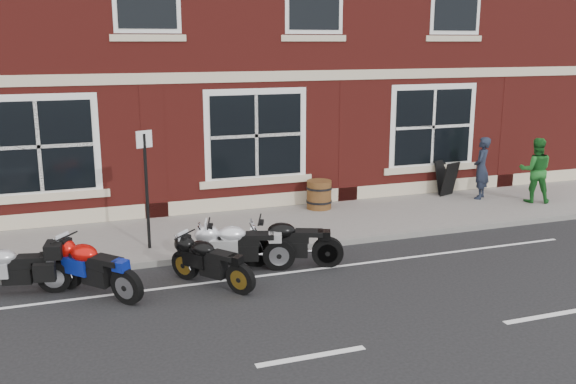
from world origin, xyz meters
The scene contains 13 objects.
ground centered at (0.00, 0.00, 0.00)m, with size 80.00×80.00×0.00m, color black.
sidewalk centered at (0.00, 3.00, 0.06)m, with size 30.00×3.00×0.12m, color slate.
kerb centered at (0.00, 1.42, 0.06)m, with size 30.00×0.16×0.12m, color slate.
moto_touring_silver centered at (-3.98, 0.81, 0.49)m, with size 1.83×0.57×1.21m.
moto_sport_red centered at (-2.65, 0.28, 0.52)m, with size 1.41×1.61×0.91m.
moto_sport_black centered at (-0.69, 0.05, 0.48)m, with size 1.19×1.55×0.83m.
moto_sport_silver centered at (-0.01, 0.63, 0.52)m, with size 1.94×0.70×0.90m.
moto_naked_black centered at (0.94, 0.53, 0.51)m, with size 1.88×0.87×0.89m.
pedestrian_left centered at (7.44, 3.53, 0.95)m, with size 0.60×0.40×1.66m, color #1A202E.
pedestrian_right centered at (8.53, 2.74, 0.97)m, with size 0.82×0.64×1.69m, color #1B6021.
a_board_sign centered at (6.82, 4.20, 0.59)m, with size 0.56×0.37×0.94m, color black, non-canonical shape.
barrel_planter centered at (2.97, 3.99, 0.48)m, with size 0.65×0.65×0.72m.
parking_sign centered at (-1.49, 2.20, 1.51)m, with size 0.32×0.15×2.41m.
Camera 1 is at (-3.01, -10.48, 4.22)m, focal length 40.00 mm.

